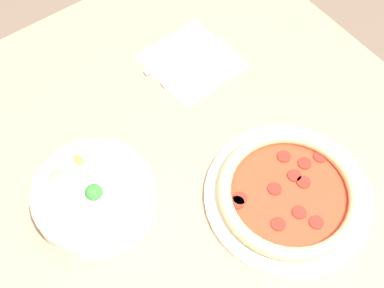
{
  "coord_description": "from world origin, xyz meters",
  "views": [
    {
      "loc": [
        -0.32,
        0.33,
        1.64
      ],
      "look_at": [
        0.13,
        0.0,
        0.76
      ],
      "focal_mm": 50.0,
      "sensor_mm": 36.0,
      "label": 1
    }
  ],
  "objects_px": {
    "pizza": "(289,194)",
    "knife": "(189,53)",
    "bowl": "(95,196)",
    "fork": "(199,68)"
  },
  "relations": [
    {
      "from": "pizza",
      "to": "knife",
      "type": "distance_m",
      "value": 0.4
    },
    {
      "from": "pizza",
      "to": "bowl",
      "type": "bearing_deg",
      "value": 55.3
    },
    {
      "from": "bowl",
      "to": "knife",
      "type": "bearing_deg",
      "value": -61.26
    },
    {
      "from": "fork",
      "to": "pizza",
      "type": "bearing_deg",
      "value": 86.1
    },
    {
      "from": "fork",
      "to": "bowl",
      "type": "bearing_deg",
      "value": 27.83
    },
    {
      "from": "fork",
      "to": "knife",
      "type": "bearing_deg",
      "value": -93.0
    },
    {
      "from": "bowl",
      "to": "knife",
      "type": "height_order",
      "value": "bowl"
    },
    {
      "from": "fork",
      "to": "knife",
      "type": "xyz_separation_m",
      "value": [
        0.05,
        -0.01,
        -0.0
      ]
    },
    {
      "from": "pizza",
      "to": "fork",
      "type": "bearing_deg",
      "value": -8.99
    },
    {
      "from": "fork",
      "to": "knife",
      "type": "distance_m",
      "value": 0.05
    }
  ]
}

